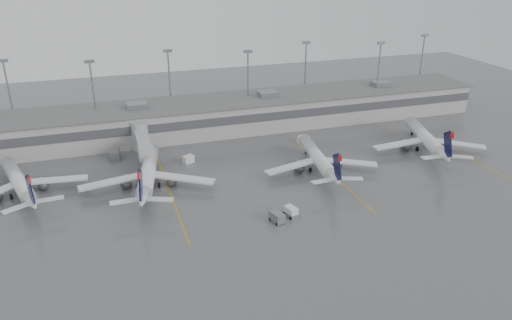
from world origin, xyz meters
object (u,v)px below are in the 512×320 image
object	(u,v)px
jet_far_left	(19,182)
jet_far_right	(427,138)
jet_mid_right	(319,159)
jet_mid_left	(148,173)
baggage_tug	(291,212)

from	to	relation	value
jet_far_left	jet_far_right	bearing A→B (deg)	-19.92
jet_far_left	jet_mid_right	xyz separation A→B (m)	(61.31, -7.47, -0.02)
jet_mid_right	jet_far_right	xyz separation A→B (m)	(29.77, 2.91, 0.20)
jet_mid_left	baggage_tug	distance (m)	31.12
jet_mid_left	jet_far_left	bearing A→B (deg)	-178.21
jet_mid_right	jet_far_left	bearing A→B (deg)	-179.51
jet_mid_left	jet_mid_right	xyz separation A→B (m)	(36.68, -3.41, -0.23)
jet_mid_left	jet_far_right	xyz separation A→B (m)	(66.45, -0.50, -0.03)
jet_mid_right	baggage_tug	world-z (taller)	jet_mid_right
jet_far_left	jet_mid_right	distance (m)	61.77
jet_mid_left	jet_far_right	size ratio (longest dim) A/B	1.03
jet_far_left	jet_mid_right	world-z (taller)	jet_far_left
jet_far_left	jet_mid_left	bearing A→B (deg)	-26.41
baggage_tug	jet_mid_right	bearing A→B (deg)	36.26
jet_mid_left	jet_mid_right	world-z (taller)	jet_mid_left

